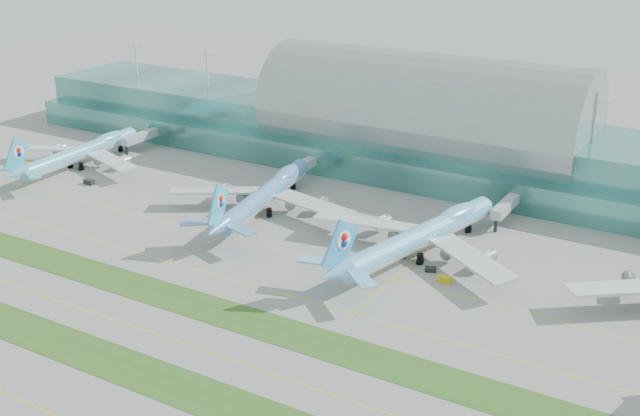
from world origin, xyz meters
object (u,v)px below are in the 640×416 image
Objects in this scene: terminal at (423,132)px; airliner_c at (422,235)px; airliner_a at (82,151)px; airliner_b at (266,193)px.

airliner_c is (31.73, -71.41, -7.67)m from terminal.
airliner_a is 85.60m from airliner_b.
terminal is at bearing 58.97° from airliner_b.
terminal reaches higher than airliner_b.
terminal is 127.33m from airliner_a.
airliner_c reaches higher than airliner_a.
terminal is 4.70× the size of airliner_b.
airliner_c is (142.61, -9.38, 0.75)m from airliner_a.
airliner_c is at bearing -66.04° from terminal.
airliner_c reaches higher than airliner_b.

